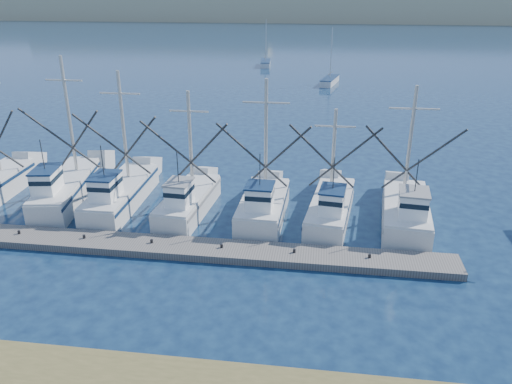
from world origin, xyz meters
TOP-DOWN VIEW (x-y plane):
  - ground at (0.00, 0.00)m, footprint 500.00×500.00m
  - floating_dock at (-5.80, 5.22)m, footprint 31.55×2.22m
  - dune_ridge at (0.00, 210.00)m, footprint 360.00×60.00m
  - trawler_fleet at (-6.42, 10.32)m, footprint 30.82×9.40m
  - sailboat_near at (3.19, 57.36)m, footprint 2.91×6.65m
  - sailboat_far at (-8.34, 73.59)m, footprint 2.10×5.94m

SIDE VIEW (x-z plane):
  - ground at x=0.00m, z-range 0.00..0.00m
  - floating_dock at x=-5.80m, z-range 0.00..0.42m
  - sailboat_near at x=3.19m, z-range -3.56..4.54m
  - sailboat_far at x=-8.34m, z-range -3.55..4.55m
  - trawler_fleet at x=-6.42m, z-range -3.83..5.75m
  - dune_ridge at x=0.00m, z-range 0.00..10.00m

